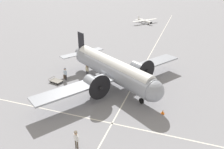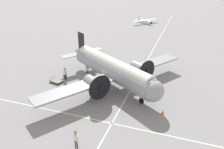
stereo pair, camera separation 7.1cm
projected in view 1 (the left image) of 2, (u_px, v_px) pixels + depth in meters
The scene contains 11 objects.
ground_plane at pixel (112, 86), 29.78m from camera, with size 300.00×300.00×0.00m, color gray.
apron_line_eastwest at pixel (88, 118), 23.09m from camera, with size 120.00×0.16×0.01m.
apron_line_northsouth at pixel (131, 89), 28.98m from camera, with size 0.16×120.00×0.01m.
airliner_main at pixel (114, 70), 28.40m from camera, with size 16.86×19.90×5.83m.
crew_foreground at pixel (76, 138), 18.70m from camera, with size 0.56×0.39×1.77m.
passenger_boarding at pixel (87, 69), 32.08m from camera, with size 0.58×0.33×1.79m.
ramp_agent at pixel (65, 73), 30.87m from camera, with size 0.61×0.36×1.83m.
suitcase_near_door at pixel (65, 77), 31.73m from camera, with size 0.49×0.13×0.61m.
baggage_cart at pixel (56, 81), 30.55m from camera, with size 1.97×1.50×0.56m.
light_aircraft_distant at pixel (145, 21), 66.51m from camera, with size 6.80×7.43×1.77m.
traffic_cone at pixel (163, 112), 23.75m from camera, with size 0.36×0.36×0.48m.
Camera 1 is at (8.62, -24.93, 13.91)m, focal length 35.00 mm.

